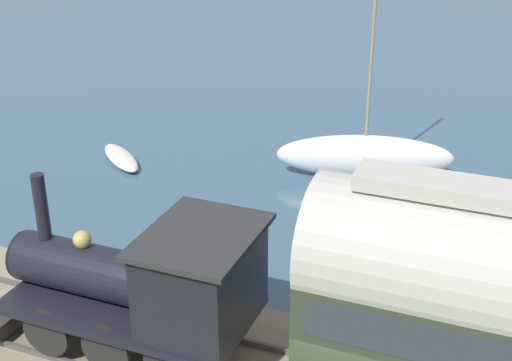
% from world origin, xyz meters
% --- Properties ---
extents(steam_locomotive, '(2.48, 5.45, 3.38)m').
position_xyz_m(steam_locomotive, '(0.73, 4.32, 2.19)').
color(steam_locomotive, black).
rests_on(steam_locomotive, rail_embankment).
extents(sailboat_white, '(2.66, 5.70, 7.83)m').
position_xyz_m(sailboat_white, '(11.64, 2.88, 0.75)').
color(sailboat_white, white).
rests_on(sailboat_white, harbor_water).
extents(rowboat_off_pier, '(1.84, 2.37, 0.34)m').
position_xyz_m(rowboat_off_pier, '(7.67, 0.25, 0.18)').
color(rowboat_off_pier, beige).
rests_on(rowboat_off_pier, harbor_water).
extents(rowboat_mid_harbor, '(2.33, 2.55, 0.31)m').
position_xyz_m(rowboat_mid_harbor, '(9.79, 10.81, 0.16)').
color(rowboat_mid_harbor, beige).
rests_on(rowboat_mid_harbor, harbor_water).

